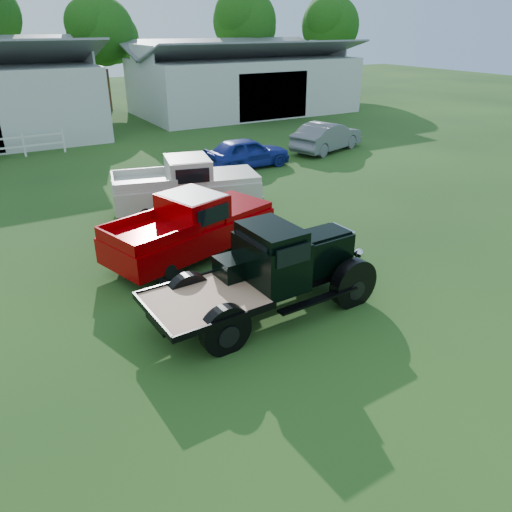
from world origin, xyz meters
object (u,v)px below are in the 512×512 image
red_pickup (191,226)px  misc_car_grey (327,137)px  vintage_flatbed (267,271)px  white_pickup (186,186)px  misc_car_blue (247,152)px

red_pickup → misc_car_grey: size_ratio=1.14×
vintage_flatbed → red_pickup: bearing=91.4°
red_pickup → white_pickup: (1.43, 3.75, 0.02)m
red_pickup → misc_car_grey: 14.92m
misc_car_blue → misc_car_grey: size_ratio=0.90×
red_pickup → white_pickup: white_pickup is taller
white_pickup → vintage_flatbed: bearing=-85.3°
vintage_flatbed → white_pickup: size_ratio=1.02×
red_pickup → misc_car_blue: red_pickup is taller
vintage_flatbed → white_pickup: bearing=78.5°
red_pickup → misc_car_blue: size_ratio=1.26×
misc_car_blue → vintage_flatbed: bearing=151.9°
vintage_flatbed → red_pickup: size_ratio=1.03×
red_pickup → vintage_flatbed: bearing=-102.5°
red_pickup → misc_car_grey: red_pickup is taller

